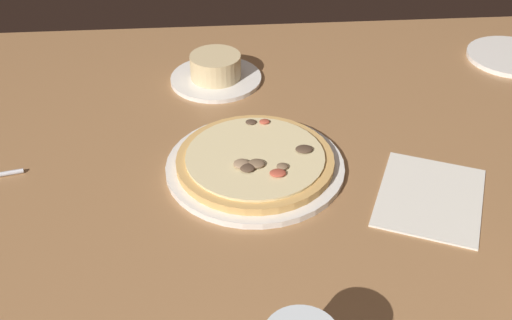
{
  "coord_description": "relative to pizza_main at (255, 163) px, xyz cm",
  "views": [
    {
      "loc": [
        -5.63,
        -71.5,
        61.2
      ],
      "look_at": [
        0.0,
        1.73,
        7.0
      ],
      "focal_mm": 44.16,
      "sensor_mm": 36.0,
      "label": 1
    }
  ],
  "objects": [
    {
      "name": "ramekin_on_saucer",
      "position": [
        -5.16,
        27.61,
        0.79
      ],
      "size": [
        16.75,
        16.75,
        5.13
      ],
      "color": "silver",
      "rests_on": "dining_table"
    },
    {
      "name": "dining_table",
      "position": [
        -0.03,
        -3.44,
        -3.2
      ],
      "size": [
        150.0,
        110.0,
        4.0
      ],
      "primitive_type": "cube",
      "color": "#996B42",
      "rests_on": "ground"
    },
    {
      "name": "pizza_main",
      "position": [
        0.0,
        0.0,
        0.0
      ],
      "size": [
        26.72,
        26.72,
        3.33
      ],
      "color": "silver",
      "rests_on": "dining_table"
    },
    {
      "name": "side_plate",
      "position": [
        52.64,
        31.94,
        -0.75
      ],
      "size": [
        16.83,
        16.83,
        0.9
      ],
      "primitive_type": "cylinder",
      "color": "silver",
      "rests_on": "dining_table"
    },
    {
      "name": "paper_menu",
      "position": [
        24.19,
        -8.55,
        -1.05
      ],
      "size": [
        20.07,
        21.88,
        0.3
      ],
      "primitive_type": "cube",
      "rotation": [
        0.0,
        0.0,
        -0.41
      ],
      "color": "silver",
      "rests_on": "dining_table"
    }
  ]
}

